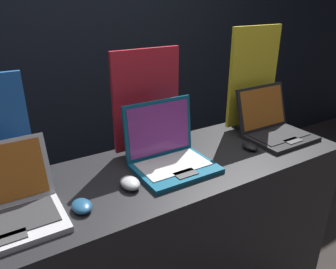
% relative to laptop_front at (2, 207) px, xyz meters
% --- Properties ---
extents(wall_back, '(8.00, 0.05, 2.80)m').
position_rel_laptop_front_xyz_m(wall_back, '(0.64, 1.42, 0.46)').
color(wall_back, black).
rests_on(wall_back, ground_plane).
extents(display_counter, '(1.71, 0.55, 0.88)m').
position_rel_laptop_front_xyz_m(display_counter, '(0.64, 0.04, -0.50)').
color(display_counter, black).
rests_on(display_counter, ground_plane).
extents(laptop_front, '(0.36, 0.30, 0.23)m').
position_rel_laptop_front_xyz_m(laptop_front, '(0.00, 0.00, 0.00)').
color(laptop_front, '#B7B7BC').
rests_on(laptop_front, display_counter).
extents(mouse_front, '(0.07, 0.09, 0.03)m').
position_rel_laptop_front_xyz_m(mouse_front, '(0.24, -0.07, -0.04)').
color(mouse_front, navy).
rests_on(mouse_front, display_counter).
extents(laptop_middle, '(0.33, 0.28, 0.27)m').
position_rel_laptop_front_xyz_m(laptop_middle, '(0.66, 0.04, 0.01)').
color(laptop_middle, '#0F5170').
rests_on(laptop_middle, display_counter).
extents(mouse_middle, '(0.07, 0.10, 0.04)m').
position_rel_laptop_front_xyz_m(mouse_middle, '(0.44, -0.03, -0.04)').
color(mouse_middle, '#B2B2B7').
rests_on(mouse_middle, display_counter).
extents(promo_stand_middle, '(0.33, 0.07, 0.47)m').
position_rel_laptop_front_xyz_m(promo_stand_middle, '(0.66, 0.24, 0.17)').
color(promo_stand_middle, black).
rests_on(promo_stand_middle, display_counter).
extents(laptop_back, '(0.33, 0.31, 0.24)m').
position_rel_laptop_front_xyz_m(laptop_back, '(1.29, 0.04, 0.00)').
color(laptop_back, black).
rests_on(laptop_back, display_counter).
extents(mouse_back, '(0.06, 0.09, 0.03)m').
position_rel_laptop_front_xyz_m(mouse_back, '(1.07, -0.02, -0.04)').
color(mouse_back, black).
rests_on(mouse_back, display_counter).
extents(promo_stand_back, '(0.33, 0.07, 0.54)m').
position_rel_laptop_front_xyz_m(promo_stand_back, '(1.29, 0.21, 0.20)').
color(promo_stand_back, black).
rests_on(promo_stand_back, display_counter).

